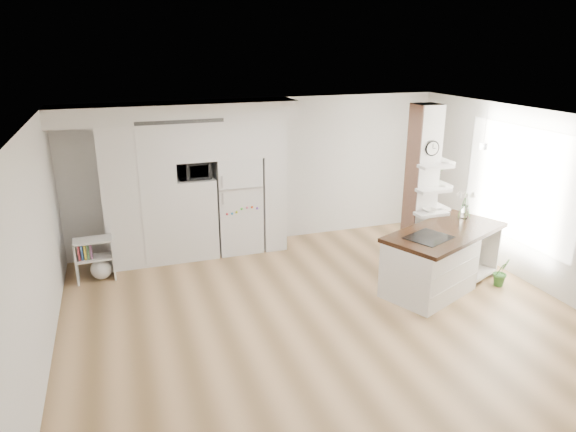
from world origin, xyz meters
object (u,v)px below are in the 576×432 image
(refrigerator, at_px, (238,204))
(kitchen_island, at_px, (434,261))
(floor_plant_a, at_px, (501,272))
(bookshelf, at_px, (97,262))

(refrigerator, height_order, kitchen_island, refrigerator)
(kitchen_island, distance_m, floor_plant_a, 1.16)
(kitchen_island, height_order, bookshelf, kitchen_island)
(refrigerator, relative_size, kitchen_island, 0.77)
(refrigerator, distance_m, bookshelf, 2.57)
(bookshelf, distance_m, floor_plant_a, 6.39)
(refrigerator, relative_size, bookshelf, 2.52)
(floor_plant_a, bearing_deg, bookshelf, 159.10)
(bookshelf, bearing_deg, floor_plant_a, -22.78)
(bookshelf, bearing_deg, kitchen_island, -24.98)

